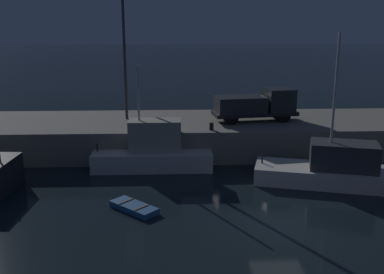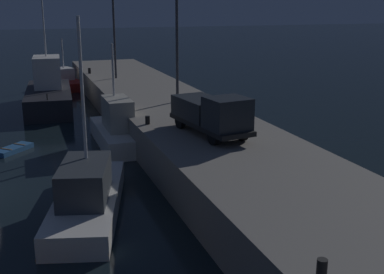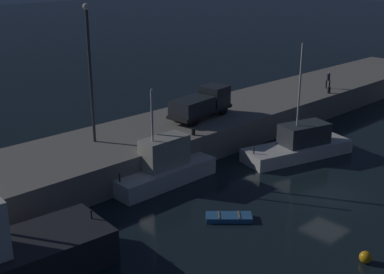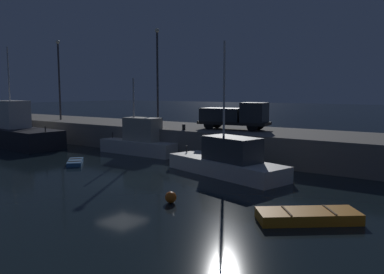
# 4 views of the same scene
# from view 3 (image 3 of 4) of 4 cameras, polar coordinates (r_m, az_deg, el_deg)

# --- Properties ---
(ground_plane) EXTENTS (320.00, 320.00, 0.00)m
(ground_plane) POSITION_cam_3_polar(r_m,az_deg,el_deg) (33.70, 14.88, -6.28)
(ground_plane) COLOR black
(pier_quay) EXTENTS (72.93, 7.58, 2.21)m
(pier_quay) POSITION_cam_3_polar(r_m,az_deg,el_deg) (40.79, -0.33, 0.53)
(pier_quay) COLOR gray
(pier_quay) RESTS_ON ground
(fishing_boat_white) EXTENTS (9.10, 4.84, 8.60)m
(fishing_boat_white) POSITION_cam_3_polar(r_m,az_deg,el_deg) (39.34, 11.92, -0.88)
(fishing_boat_white) COLOR silver
(fishing_boat_white) RESTS_ON ground
(fishing_boat_orange) EXTENTS (7.56, 2.58, 6.57)m
(fishing_boat_orange) POSITION_cam_3_polar(r_m,az_deg,el_deg) (33.99, -3.24, -3.42)
(fishing_boat_orange) COLOR silver
(fishing_boat_orange) RESTS_ON ground
(dinghy_red_small) EXTENTS (2.61, 2.55, 0.34)m
(dinghy_red_small) POSITION_cam_3_polar(r_m,az_deg,el_deg) (29.67, 4.14, -8.95)
(dinghy_red_small) COLOR #2D6099
(dinghy_red_small) RESTS_ON ground
(mooring_buoy_mid) EXTENTS (0.62, 0.62, 0.62)m
(mooring_buoy_mid) POSITION_cam_3_polar(r_m,az_deg,el_deg) (27.08, 18.81, -12.59)
(mooring_buoy_mid) COLOR orange
(mooring_buoy_mid) RESTS_ON ground
(lamp_post_east) EXTENTS (0.44, 0.44, 9.33)m
(lamp_post_east) POSITION_cam_3_polar(r_m,az_deg,el_deg) (34.68, -11.35, 7.90)
(lamp_post_east) COLOR #38383D
(lamp_post_east) RESTS_ON pier_quay
(utility_truck) EXTENTS (6.17, 2.83, 2.30)m
(utility_truck) POSITION_cam_3_polar(r_m,az_deg,el_deg) (40.50, 1.10, 3.78)
(utility_truck) COLOR black
(utility_truck) RESTS_ON pier_quay
(dockworker) EXTENTS (0.42, 0.42, 1.66)m
(dockworker) POSITION_cam_3_polar(r_m,az_deg,el_deg) (51.97, 14.99, 6.29)
(dockworker) COLOR black
(dockworker) RESTS_ON pier_quay
(bollard_central) EXTENTS (0.28, 0.28, 0.49)m
(bollard_central) POSITION_cam_3_polar(r_m,az_deg,el_deg) (36.65, 0.15, 0.59)
(bollard_central) COLOR black
(bollard_central) RESTS_ON pier_quay
(bollard_east) EXTENTS (0.28, 0.28, 0.60)m
(bollard_east) POSITION_cam_3_polar(r_m,az_deg,el_deg) (50.18, 15.06, 5.09)
(bollard_east) COLOR black
(bollard_east) RESTS_ON pier_quay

